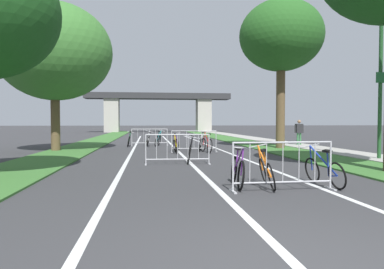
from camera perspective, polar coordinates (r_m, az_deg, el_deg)
grass_verge_left at (r=27.74m, az=-15.04°, el=-1.04°), size 2.40×59.27×0.05m
grass_verge_right at (r=28.31m, az=6.97°, el=-0.92°), size 2.40×59.27×0.05m
sidewalk_path_right at (r=28.91m, az=11.16°, el=-0.86°), size 1.95×59.27×0.08m
lane_stripe_center at (r=20.44m, az=-2.84°, el=-2.09°), size 0.14×34.29×0.01m
lane_stripe_right_lane at (r=20.73m, az=3.48°, el=-2.03°), size 0.14×34.29×0.01m
lane_stripe_left_lane at (r=20.40m, az=-9.26°, el=-2.12°), size 0.14×34.29×0.01m
overpass_bridge at (r=52.25m, az=-5.41°, el=4.67°), size 20.90×3.03×5.65m
tree_left_oak_near at (r=19.34m, az=-21.18°, el=12.22°), size 5.65×5.65×7.35m
tree_right_cypress_far at (r=20.53m, az=14.10°, el=14.99°), size 4.51×4.51×8.06m
lamppost_with_sign at (r=15.45m, az=28.01°, el=9.39°), size 0.56×0.32×5.99m
crowd_barrier_nearest at (r=7.83m, az=14.36°, el=-4.97°), size 2.25×0.50×1.05m
crowd_barrier_second at (r=12.27m, az=-2.32°, el=-2.41°), size 2.26×0.50×1.05m
crowd_barrier_third at (r=17.32m, az=0.32°, el=-1.12°), size 2.25×0.45×1.05m
crowd_barrier_fourth at (r=22.14m, az=-6.81°, el=-0.46°), size 2.26×0.53×1.05m
bicycle_purple_0 at (r=17.78m, az=-2.59°, el=-1.58°), size 0.52×1.60×0.94m
bicycle_yellow_1 at (r=16.87m, az=-2.58°, el=-1.71°), size 0.53×1.62×0.93m
bicycle_blue_2 at (r=8.67m, az=20.37°, el=-5.47°), size 0.54×1.59×0.95m
bicycle_silver_3 at (r=21.61m, az=-7.09°, el=-0.89°), size 0.49×1.71×0.96m
bicycle_orange_4 at (r=8.16m, az=11.82°, el=-5.78°), size 0.48×1.63×0.96m
bicycle_black_5 at (r=12.82m, az=-0.40°, el=-2.84°), size 0.48×1.76×1.00m
bicycle_red_6 at (r=17.07m, az=2.34°, el=-1.64°), size 0.43×1.65×1.00m
bicycle_white_7 at (r=17.83m, az=1.46°, el=-1.49°), size 0.51×1.71×0.97m
bicycle_teal_8 at (r=21.74m, az=-5.46°, el=-0.87°), size 0.72×1.67×0.99m
bicycle_green_9 at (r=21.59m, az=-10.08°, el=-0.94°), size 0.43×1.68×0.91m
bicycle_purple_10 at (r=8.11m, az=7.29°, el=-5.79°), size 0.46×1.61×0.94m
pedestrian_pushing_bike at (r=22.86m, az=16.80°, el=0.69°), size 0.58×0.29×1.60m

